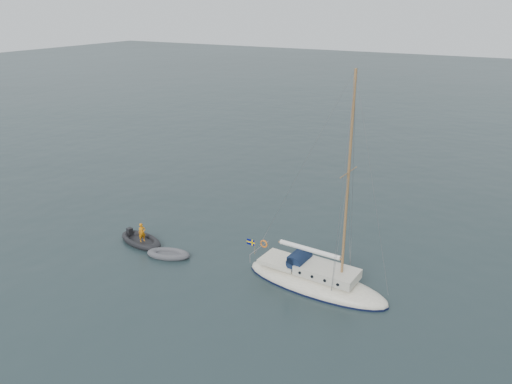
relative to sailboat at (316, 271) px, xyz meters
The scene contains 4 objects.
ground 4.24m from the sailboat, 159.86° to the left, with size 300.00×300.00×0.00m, color black.
sailboat is the anchor object (origin of this frame).
dinghy 10.51m from the sailboat, behind, with size 3.07×1.39×0.44m.
rib 13.51m from the sailboat, behind, with size 4.00×1.82×1.63m.
Camera 1 is at (13.70, -26.64, 16.54)m, focal length 35.00 mm.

